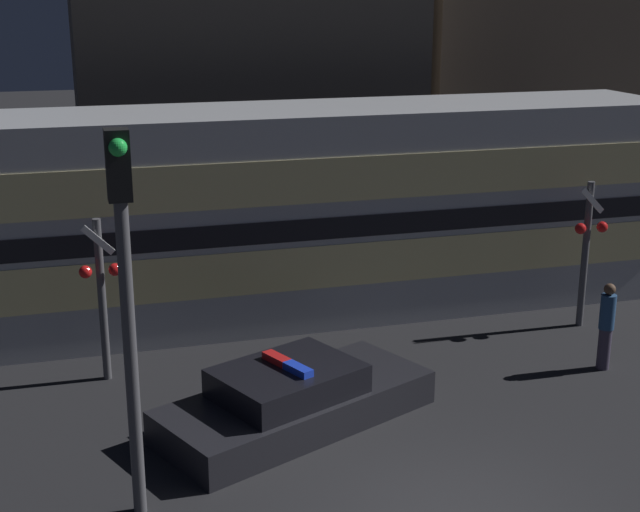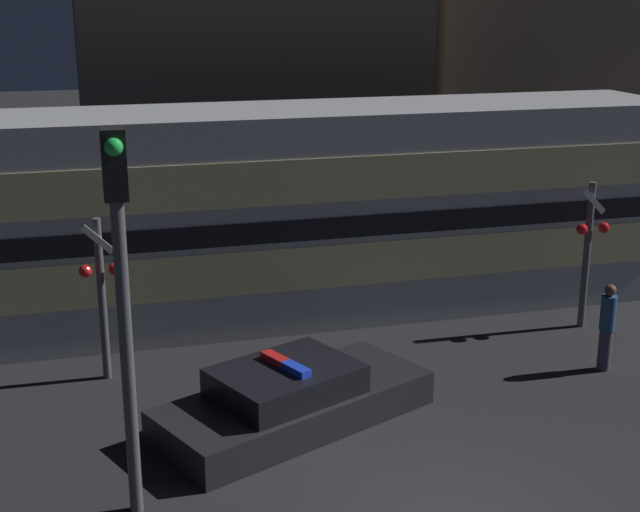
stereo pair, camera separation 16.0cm
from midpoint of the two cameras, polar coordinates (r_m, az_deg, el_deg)
name	(u,v)px [view 1 (the left image)]	position (r m, az deg, el deg)	size (l,w,h in m)	color
train	(337,209)	(19.91, 0.87, 3.02)	(15.30, 3.17, 4.56)	#B7BABF
police_car	(294,400)	(14.97, -1.97, -9.20)	(5.05, 3.62, 1.17)	black
pedestrian	(606,325)	(17.71, 17.60, -4.25)	(0.29, 0.29, 1.71)	#3F384C
crossing_signal_near	(587,247)	(19.57, 16.48, 0.57)	(0.74, 0.34, 3.17)	#4C4C51
crossing_signal_far	(102,291)	(16.62, -14.07, -2.21)	(0.74, 0.34, 3.07)	#4C4C51
traffic_light_corner	(126,288)	(11.72, -12.68, -2.04)	(0.30, 0.46, 5.32)	#4C4C51
building_left	(241,73)	(27.26, -5.24, 11.56)	(9.64, 6.24, 9.22)	#47423D
building_center	(520,75)	(30.90, 12.56, 11.27)	(7.53, 4.08, 8.64)	brown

